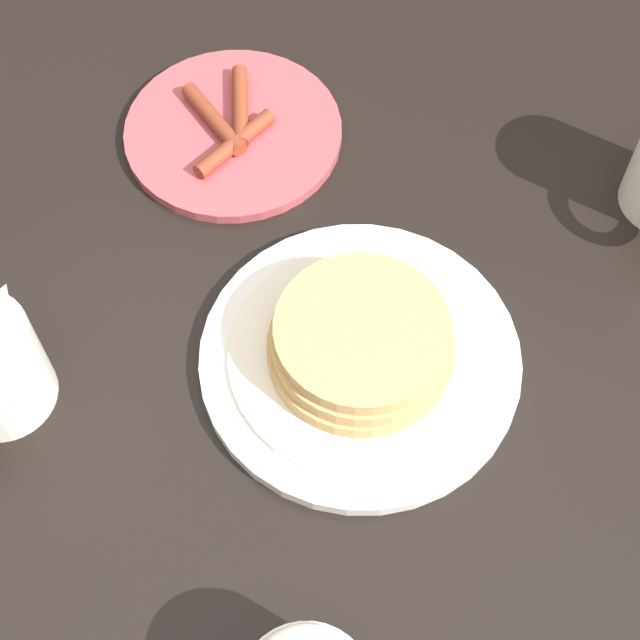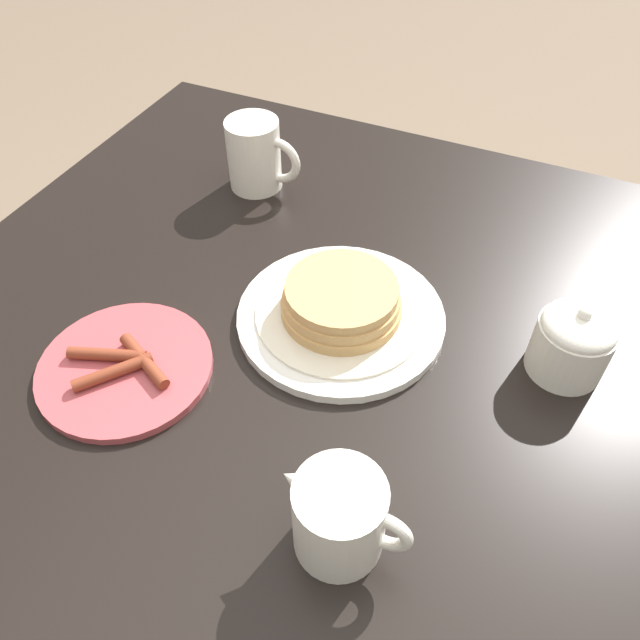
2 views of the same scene
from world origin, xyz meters
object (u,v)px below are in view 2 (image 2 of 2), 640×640
Objects in this scene: side_plate_bacon at (125,367)px; sugar_bowl at (573,341)px; coffee_mug at (256,154)px; creamer_pitcher at (339,516)px; pancake_plate at (341,308)px.

sugar_bowl is (0.44, 0.21, 0.04)m from side_plate_bacon.
creamer_pitcher is (0.33, -0.46, -0.01)m from coffee_mug.
creamer_pitcher is (0.10, -0.25, 0.03)m from pancake_plate.
side_plate_bacon is 0.49m from sugar_bowl.
sugar_bowl is (0.25, 0.04, 0.02)m from pancake_plate.
coffee_mug is at bearing 136.98° from pancake_plate.
side_plate_bacon is at bearing -84.84° from coffee_mug.
pancake_plate is at bearing 112.35° from creamer_pitcher.
coffee_mug is at bearing 95.16° from side_plate_bacon.
creamer_pitcher reaches higher than side_plate_bacon.
creamer_pitcher is at bearing -117.74° from sugar_bowl.
creamer_pitcher is at bearing -67.65° from pancake_plate.
side_plate_bacon is 0.31m from creamer_pitcher.
coffee_mug is 1.21× the size of sugar_bowl.
pancake_plate reaches higher than side_plate_bacon.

